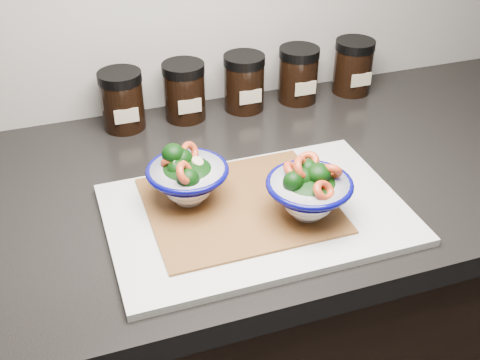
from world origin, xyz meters
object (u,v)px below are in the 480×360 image
object	(u,v)px
spice_jar_b	(184,91)
spice_jar_e	(353,66)
bowl_left	(187,178)
spice_jar_a	(122,100)
cutting_board	(256,214)
bowl_right	(309,191)
spice_jar_c	(244,82)
spice_jar_d	(298,74)

from	to	relation	value
spice_jar_b	spice_jar_e	size ratio (longest dim) A/B	1.00
bowl_left	spice_jar_a	size ratio (longest dim) A/B	1.12
cutting_board	bowl_right	size ratio (longest dim) A/B	3.49
bowl_right	spice_jar_c	size ratio (longest dim) A/B	1.14
bowl_right	spice_jar_e	bearing A→B (deg)	54.32
cutting_board	bowl_left	distance (m)	0.12
spice_jar_c	spice_jar_b	bearing A→B (deg)	180.00
spice_jar_b	spice_jar_c	size ratio (longest dim) A/B	1.00
bowl_left	spice_jar_c	bearing A→B (deg)	56.32
spice_jar_a	spice_jar_e	size ratio (longest dim) A/B	1.00
spice_jar_a	spice_jar_d	distance (m)	0.36
bowl_left	bowl_right	world-z (taller)	bowl_right
cutting_board	spice_jar_e	bearing A→B (deg)	45.45
spice_jar_e	cutting_board	bearing A→B (deg)	-134.55
bowl_right	spice_jar_d	size ratio (longest dim) A/B	1.14
cutting_board	bowl_right	world-z (taller)	bowl_right
spice_jar_a	spice_jar_d	xyz separation A→B (m)	(0.36, 0.00, 0.00)
bowl_right	spice_jar_b	size ratio (longest dim) A/B	1.14
bowl_left	spice_jar_d	world-z (taller)	same
spice_jar_a	spice_jar_e	world-z (taller)	same
spice_jar_b	spice_jar_a	bearing A→B (deg)	180.00
spice_jar_a	spice_jar_e	xyz separation A→B (m)	(0.48, 0.00, 0.00)
bowl_right	cutting_board	bearing A→B (deg)	151.62
cutting_board	bowl_left	world-z (taller)	bowl_left
cutting_board	bowl_right	xyz separation A→B (m)	(0.07, -0.04, 0.05)
cutting_board	bowl_right	distance (m)	0.09
cutting_board	spice_jar_d	bearing A→B (deg)	57.90
bowl_left	spice_jar_d	bearing A→B (deg)	43.16
spice_jar_d	cutting_board	bearing A→B (deg)	-122.10
spice_jar_a	spice_jar_c	distance (m)	0.24
spice_jar_d	spice_jar_e	size ratio (longest dim) A/B	1.00
bowl_right	spice_jar_e	xyz separation A→B (m)	(0.28, 0.39, -0.00)
bowl_left	bowl_right	xyz separation A→B (m)	(0.16, -0.09, 0.00)
spice_jar_e	bowl_right	bearing A→B (deg)	-125.68
spice_jar_b	cutting_board	bearing A→B (deg)	-86.82
cutting_board	spice_jar_b	distance (m)	0.35
bowl_left	spice_jar_b	bearing A→B (deg)	76.07
bowl_right	spice_jar_e	distance (m)	0.48
spice_jar_c	spice_jar_d	size ratio (longest dim) A/B	1.00
cutting_board	spice_jar_c	size ratio (longest dim) A/B	3.98
bowl_right	spice_jar_d	world-z (taller)	bowl_right
cutting_board	spice_jar_c	bearing A→B (deg)	73.65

